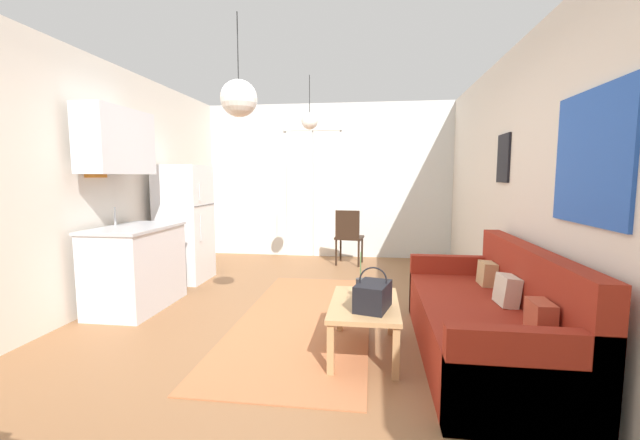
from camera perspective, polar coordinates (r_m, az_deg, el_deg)
ground_plane at (r=3.65m, az=-5.69°, el=-17.32°), size 4.82×7.91×0.10m
wall_back at (r=7.00m, az=1.10°, el=5.57°), size 4.42×0.13×2.66m
wall_right at (r=3.53m, az=30.68°, el=4.18°), size 0.12×7.51×2.66m
wall_left at (r=4.38m, az=-34.65°, el=4.16°), size 0.12×7.51×2.66m
area_rug at (r=4.05m, az=-2.17°, el=-13.99°), size 1.26×3.01×0.01m
couch at (r=3.43m, az=23.28°, el=-13.47°), size 0.87×2.06×0.88m
coffee_table at (r=3.25m, az=6.41°, el=-12.59°), size 0.54×0.89×0.41m
bamboo_vase at (r=3.29m, az=5.82°, el=-9.77°), size 0.08×0.08×0.39m
handbag at (r=3.05m, az=7.61°, el=-10.72°), size 0.30×0.38×0.32m
refrigerator at (r=5.64m, az=-18.88°, el=-0.47°), size 0.60×0.65×1.56m
kitchen_counter at (r=4.66m, az=-25.48°, el=-1.93°), size 0.64×1.05×2.11m
accent_chair at (r=6.31m, az=4.14°, el=-2.08°), size 0.47×0.45×0.88m
pendant_lamp_near at (r=3.30m, az=-11.59°, el=16.74°), size 0.29×0.29×0.79m
pendant_lamp_far at (r=5.12m, az=-1.51°, el=14.04°), size 0.21×0.21×0.67m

